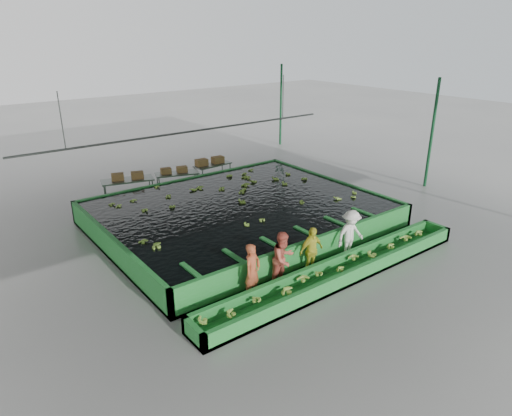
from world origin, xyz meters
TOP-DOWN VIEW (x-y plane):
  - ground at (0.00, 0.00)m, footprint 80.00×80.00m
  - shed_roof at (0.00, 0.00)m, footprint 20.00×22.00m
  - shed_posts at (0.00, 0.00)m, footprint 20.00×22.00m
  - flotation_tank at (0.00, 1.50)m, footprint 10.00×8.00m
  - tank_water at (0.00, 1.50)m, footprint 9.70×7.70m
  - sorting_trough at (0.00, -3.60)m, footprint 10.00×1.00m
  - cableway_rail at (0.00, 5.00)m, footprint 0.08×0.08m
  - rail_hanger_left at (-5.00, 5.00)m, footprint 0.04×0.04m
  - rail_hanger_right at (5.00, 5.00)m, footprint 0.04×0.04m
  - worker_a at (-2.62, -2.80)m, footprint 0.68×0.56m
  - worker_b at (-1.52, -2.80)m, footprint 0.89×0.75m
  - worker_c at (-0.42, -2.80)m, footprint 0.89×0.39m
  - worker_d at (1.30, -2.80)m, footprint 1.09×0.66m
  - packing_table_left at (-2.31, 6.54)m, footprint 2.30×1.37m
  - packing_table_mid at (-0.01, 6.42)m, footprint 2.07×1.33m
  - packing_table_right at (2.11, 6.79)m, footprint 1.89×0.88m
  - box_stack_left at (-2.29, 6.55)m, footprint 1.37×0.78m
  - box_stack_mid at (-0.12, 6.49)m, footprint 1.24×0.63m
  - box_stack_right at (2.01, 6.86)m, footprint 1.47×0.48m
  - floating_bananas at (0.00, 2.30)m, footprint 8.27×5.64m
  - trough_bananas at (0.00, -3.60)m, footprint 9.13×0.61m

SIDE VIEW (x-z plane):
  - ground at x=0.00m, z-range 0.00..0.00m
  - sorting_trough at x=0.00m, z-range 0.00..0.50m
  - trough_bananas at x=0.00m, z-range 0.34..0.46m
  - packing_table_right at x=2.11m, z-range 0.00..0.84m
  - packing_table_mid at x=-0.01m, z-range 0.00..0.88m
  - flotation_tank at x=0.00m, z-range 0.00..0.90m
  - packing_table_left at x=-2.31m, z-range 0.00..0.98m
  - worker_c at x=-0.42m, z-range 0.00..1.51m
  - worker_a at x=-2.62m, z-range 0.00..1.60m
  - worker_d at x=1.30m, z-range 0.00..1.63m
  - worker_b at x=-1.52m, z-range 0.00..1.65m
  - box_stack_right at x=2.01m, z-range 0.68..0.99m
  - tank_water at x=0.00m, z-range 0.85..0.85m
  - floating_bananas at x=0.00m, z-range 0.79..0.91m
  - box_stack_mid at x=-0.12m, z-range 0.75..1.01m
  - box_stack_left at x=-2.29m, z-range 0.84..1.12m
  - shed_posts at x=0.00m, z-range 0.00..5.00m
  - cableway_rail at x=0.00m, z-range -4.00..10.00m
  - rail_hanger_left at x=-5.00m, z-range 3.00..5.00m
  - rail_hanger_right at x=5.00m, z-range 3.00..5.00m
  - shed_roof at x=0.00m, z-range 4.98..5.02m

